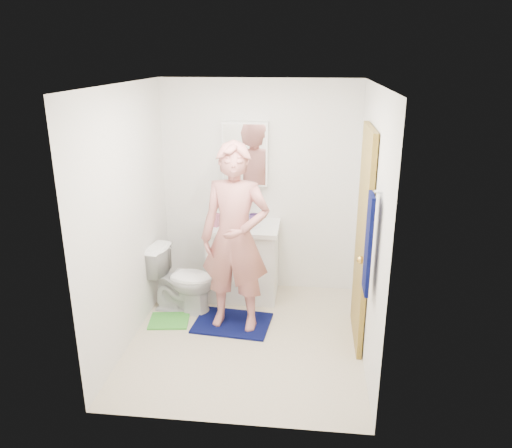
{
  "coord_description": "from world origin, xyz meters",
  "views": [
    {
      "loc": [
        0.56,
        -4.22,
        2.64
      ],
      "look_at": [
        0.07,
        0.25,
        1.1
      ],
      "focal_mm": 35.0,
      "sensor_mm": 36.0,
      "label": 1
    }
  ],
  "objects_px": {
    "toilet": "(182,279)",
    "soap_dispenser": "(215,217)",
    "medicine_cabinet": "(245,154)",
    "towel": "(368,244)",
    "toothbrush_cup": "(254,218)",
    "man": "(235,238)",
    "vanity_cabinet": "(243,263)"
  },
  "relations": [
    {
      "from": "toilet",
      "to": "soap_dispenser",
      "type": "distance_m",
      "value": 0.76
    },
    {
      "from": "medicine_cabinet",
      "to": "towel",
      "type": "height_order",
      "value": "medicine_cabinet"
    },
    {
      "from": "toothbrush_cup",
      "to": "man",
      "type": "distance_m",
      "value": 0.83
    },
    {
      "from": "toilet",
      "to": "man",
      "type": "bearing_deg",
      "value": -104.64
    },
    {
      "from": "vanity_cabinet",
      "to": "medicine_cabinet",
      "type": "xyz_separation_m",
      "value": [
        0.0,
        0.22,
        1.2
      ]
    },
    {
      "from": "vanity_cabinet",
      "to": "man",
      "type": "distance_m",
      "value": 0.89
    },
    {
      "from": "vanity_cabinet",
      "to": "toilet",
      "type": "height_order",
      "value": "vanity_cabinet"
    },
    {
      "from": "towel",
      "to": "soap_dispenser",
      "type": "bearing_deg",
      "value": 136.03
    },
    {
      "from": "towel",
      "to": "man",
      "type": "height_order",
      "value": "man"
    },
    {
      "from": "man",
      "to": "toothbrush_cup",
      "type": "bearing_deg",
      "value": 90.69
    },
    {
      "from": "towel",
      "to": "toothbrush_cup",
      "type": "height_order",
      "value": "towel"
    },
    {
      "from": "soap_dispenser",
      "to": "man",
      "type": "distance_m",
      "value": 0.71
    },
    {
      "from": "man",
      "to": "towel",
      "type": "bearing_deg",
      "value": -27.47
    },
    {
      "from": "vanity_cabinet",
      "to": "towel",
      "type": "bearing_deg",
      "value": -51.53
    },
    {
      "from": "vanity_cabinet",
      "to": "soap_dispenser",
      "type": "xyz_separation_m",
      "value": [
        -0.3,
        -0.06,
        0.55
      ]
    },
    {
      "from": "vanity_cabinet",
      "to": "towel",
      "type": "height_order",
      "value": "towel"
    },
    {
      "from": "man",
      "to": "soap_dispenser",
      "type": "bearing_deg",
      "value": 123.41
    },
    {
      "from": "vanity_cabinet",
      "to": "towel",
      "type": "relative_size",
      "value": 1.0
    },
    {
      "from": "towel",
      "to": "toothbrush_cup",
      "type": "bearing_deg",
      "value": 123.67
    },
    {
      "from": "toilet",
      "to": "toothbrush_cup",
      "type": "bearing_deg",
      "value": -43.13
    },
    {
      "from": "toilet",
      "to": "toothbrush_cup",
      "type": "height_order",
      "value": "toothbrush_cup"
    },
    {
      "from": "medicine_cabinet",
      "to": "towel",
      "type": "relative_size",
      "value": 0.87
    },
    {
      "from": "vanity_cabinet",
      "to": "toilet",
      "type": "distance_m",
      "value": 0.73
    },
    {
      "from": "medicine_cabinet",
      "to": "toothbrush_cup",
      "type": "xyz_separation_m",
      "value": [
        0.11,
        -0.1,
        -0.7
      ]
    },
    {
      "from": "vanity_cabinet",
      "to": "towel",
      "type": "distance_m",
      "value": 2.08
    },
    {
      "from": "toothbrush_cup",
      "to": "man",
      "type": "xyz_separation_m",
      "value": [
        -0.09,
        -0.82,
        0.06
      ]
    },
    {
      "from": "soap_dispenser",
      "to": "toothbrush_cup",
      "type": "relative_size",
      "value": 1.77
    },
    {
      "from": "toilet",
      "to": "soap_dispenser",
      "type": "height_order",
      "value": "soap_dispenser"
    },
    {
      "from": "toilet",
      "to": "man",
      "type": "xyz_separation_m",
      "value": [
        0.62,
        -0.28,
        0.6
      ]
    },
    {
      "from": "soap_dispenser",
      "to": "man",
      "type": "height_order",
      "value": "man"
    },
    {
      "from": "medicine_cabinet",
      "to": "towel",
      "type": "distance_m",
      "value": 2.11
    },
    {
      "from": "vanity_cabinet",
      "to": "man",
      "type": "bearing_deg",
      "value": -88.49
    }
  ]
}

